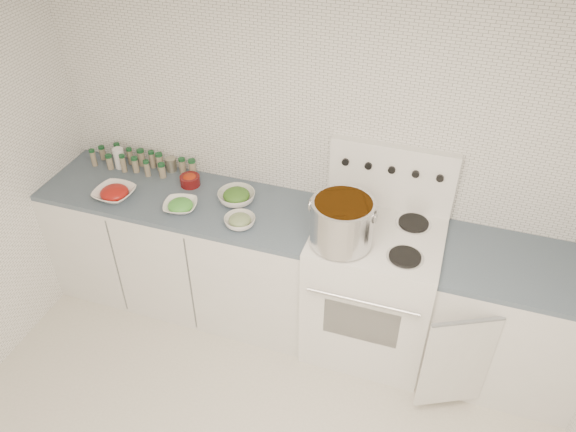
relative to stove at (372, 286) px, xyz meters
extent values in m
cube|color=white|center=(-0.48, 0.32, 0.75)|extent=(3.50, 0.02, 2.50)
cube|color=white|center=(-0.48, -1.19, 2.01)|extent=(3.50, 3.00, 0.02)
cube|color=white|center=(-1.30, 0.00, -0.06)|extent=(1.85, 0.62, 0.86)
cube|color=#445366|center=(-1.30, 0.00, 0.39)|extent=(1.85, 0.62, 0.03)
cube|color=white|center=(0.00, -0.01, -0.04)|extent=(0.76, 0.65, 0.92)
cube|color=black|center=(0.00, -0.33, 0.00)|extent=(0.45, 0.01, 0.28)
cylinder|color=silver|center=(0.00, -0.37, 0.22)|extent=(0.65, 0.02, 0.02)
cube|color=white|center=(0.00, -0.01, 0.43)|extent=(0.76, 0.65, 0.01)
cube|color=white|center=(0.00, 0.28, 0.65)|extent=(0.76, 0.06, 0.43)
cylinder|color=silver|center=(-0.18, -0.17, 0.44)|extent=(0.21, 0.21, 0.01)
cylinder|color=black|center=(-0.18, -0.17, 0.45)|extent=(0.18, 0.18, 0.01)
cylinder|color=silver|center=(0.18, -0.17, 0.44)|extent=(0.21, 0.21, 0.01)
cylinder|color=black|center=(0.18, -0.17, 0.45)|extent=(0.18, 0.18, 0.01)
cylinder|color=silver|center=(-0.18, 0.15, 0.44)|extent=(0.21, 0.21, 0.01)
cylinder|color=black|center=(-0.18, 0.15, 0.45)|extent=(0.18, 0.18, 0.01)
cylinder|color=silver|center=(0.18, 0.15, 0.44)|extent=(0.21, 0.21, 0.01)
cylinder|color=black|center=(0.18, 0.15, 0.45)|extent=(0.18, 0.18, 0.01)
cylinder|color=black|center=(-0.28, 0.25, 0.72)|extent=(0.04, 0.02, 0.04)
cylinder|color=black|center=(-0.14, 0.25, 0.72)|extent=(0.04, 0.02, 0.04)
cylinder|color=black|center=(0.00, 0.25, 0.72)|extent=(0.04, 0.02, 0.04)
cylinder|color=black|center=(0.14, 0.25, 0.72)|extent=(0.04, 0.02, 0.04)
cylinder|color=black|center=(0.28, 0.25, 0.72)|extent=(0.04, 0.02, 0.04)
cube|color=white|center=(0.82, 0.00, -0.06)|extent=(0.89, 0.62, 0.86)
cube|color=#445366|center=(0.82, 0.00, 0.39)|extent=(0.89, 0.62, 0.03)
cube|color=white|center=(0.57, -0.39, -0.07)|extent=(0.37, 0.19, 0.70)
cylinder|color=silver|center=(-0.19, -0.16, 0.59)|extent=(0.36, 0.36, 0.27)
cylinder|color=#C3701B|center=(-0.19, -0.16, 0.71)|extent=(0.32, 0.32, 0.03)
torus|color=silver|center=(-0.37, -0.16, 0.67)|extent=(0.01, 0.09, 0.09)
torus|color=silver|center=(-0.01, -0.16, 0.67)|extent=(0.01, 0.09, 0.09)
imported|color=white|center=(-1.69, -0.14, 0.43)|extent=(0.26, 0.26, 0.06)
ellipsoid|color=#A51E0E|center=(-1.69, -0.14, 0.45)|extent=(0.18, 0.18, 0.08)
imported|color=white|center=(-1.23, -0.12, 0.43)|extent=(0.25, 0.25, 0.05)
ellipsoid|color=#469731|center=(-1.23, -0.12, 0.44)|extent=(0.15, 0.15, 0.07)
imported|color=white|center=(-0.93, 0.06, 0.44)|extent=(0.30, 0.30, 0.07)
ellipsoid|color=#30611B|center=(-0.93, 0.06, 0.46)|extent=(0.17, 0.17, 0.08)
imported|color=white|center=(-0.82, -0.16, 0.43)|extent=(0.25, 0.25, 0.06)
ellipsoid|color=#314F1F|center=(-0.82, -0.16, 0.45)|extent=(0.14, 0.14, 0.06)
cylinder|color=#550E0F|center=(-1.30, 0.15, 0.44)|extent=(0.13, 0.13, 0.07)
ellipsoid|color=#A22C0B|center=(-1.30, 0.15, 0.46)|extent=(0.10, 0.10, 0.05)
cylinder|color=white|center=(-1.86, 0.19, 0.48)|extent=(0.09, 0.09, 0.15)
cylinder|color=#9D9985|center=(-1.50, 0.26, 0.45)|extent=(0.09, 0.09, 0.10)
cylinder|color=gray|center=(-2.03, 0.25, 0.45)|extent=(0.04, 0.04, 0.09)
cylinder|color=#144622|center=(-2.03, 0.25, 0.50)|extent=(0.04, 0.04, 0.02)
cylinder|color=gray|center=(-1.91, 0.26, 0.46)|extent=(0.04, 0.04, 0.12)
cylinder|color=#144622|center=(-1.91, 0.26, 0.53)|extent=(0.04, 0.04, 0.02)
cylinder|color=gray|center=(-1.81, 0.26, 0.46)|extent=(0.04, 0.04, 0.10)
cylinder|color=#144622|center=(-1.81, 0.26, 0.52)|extent=(0.04, 0.04, 0.02)
cylinder|color=gray|center=(-1.73, 0.26, 0.46)|extent=(0.05, 0.05, 0.11)
cylinder|color=#144622|center=(-1.73, 0.26, 0.52)|extent=(0.05, 0.05, 0.02)
cylinder|color=gray|center=(-1.64, 0.26, 0.46)|extent=(0.04, 0.04, 0.11)
cylinder|color=#144622|center=(-1.64, 0.26, 0.52)|extent=(0.04, 0.04, 0.02)
cylinder|color=gray|center=(-1.58, 0.25, 0.46)|extent=(0.05, 0.05, 0.11)
cylinder|color=#144622|center=(-1.58, 0.25, 0.53)|extent=(0.05, 0.05, 0.02)
cylinder|color=gray|center=(-1.41, 0.26, 0.45)|extent=(0.04, 0.04, 0.10)
cylinder|color=#144622|center=(-1.41, 0.26, 0.51)|extent=(0.05, 0.05, 0.02)
cylinder|color=gray|center=(-1.33, 0.25, 0.46)|extent=(0.05, 0.05, 0.11)
cylinder|color=#144622|center=(-1.33, 0.25, 0.52)|extent=(0.05, 0.05, 0.02)
cylinder|color=gray|center=(-2.04, 0.15, 0.46)|extent=(0.04, 0.04, 0.11)
cylinder|color=#144622|center=(-2.04, 0.15, 0.52)|extent=(0.04, 0.04, 0.02)
cylinder|color=gray|center=(-1.91, 0.15, 0.45)|extent=(0.04, 0.04, 0.09)
cylinder|color=#144622|center=(-1.91, 0.15, 0.50)|extent=(0.05, 0.05, 0.02)
cylinder|color=gray|center=(-1.80, 0.15, 0.46)|extent=(0.04, 0.04, 0.11)
cylinder|color=#144622|center=(-1.80, 0.15, 0.53)|extent=(0.04, 0.04, 0.02)
cylinder|color=gray|center=(-1.72, 0.17, 0.45)|extent=(0.04, 0.04, 0.10)
cylinder|color=#144622|center=(-1.72, 0.17, 0.51)|extent=(0.05, 0.05, 0.02)
cylinder|color=gray|center=(-1.62, 0.15, 0.45)|extent=(0.04, 0.04, 0.10)
cylinder|color=#144622|center=(-1.62, 0.15, 0.51)|extent=(0.04, 0.04, 0.02)
cylinder|color=gray|center=(-1.52, 0.17, 0.45)|extent=(0.05, 0.05, 0.09)
cylinder|color=#144622|center=(-1.52, 0.17, 0.50)|extent=(0.05, 0.05, 0.02)
camera|label=1|loc=(0.30, -2.59, 2.52)|focal=35.00mm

